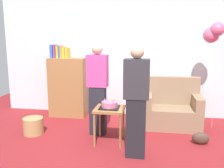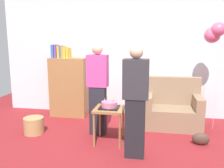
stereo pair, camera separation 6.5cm
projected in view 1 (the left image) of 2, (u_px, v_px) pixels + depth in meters
ground_plane at (119, 154)px, 3.68m from camera, size 8.00×8.00×0.00m
wall_back at (131, 55)px, 5.42m from camera, size 6.00×0.10×2.70m
couch at (171, 109)px, 4.81m from camera, size 1.10×0.70×0.96m
bookshelf at (67, 86)px, 5.37m from camera, size 0.80×0.36×1.59m
side_table at (110, 113)px, 4.00m from camera, size 0.48×0.48×0.60m
birthday_cake at (110, 105)px, 3.97m from camera, size 0.32×0.32×0.17m
person_blowing_candles at (98, 89)px, 4.31m from camera, size 0.36×0.22×1.63m
person_holding_cake at (136, 102)px, 3.46m from camera, size 0.36×0.22×1.63m
wicker_basket at (33, 126)px, 4.42m from camera, size 0.36×0.36×0.30m
handbag at (201, 138)px, 4.00m from camera, size 0.28×0.14×0.20m
balloon_bunch at (214, 33)px, 4.44m from camera, size 0.35×0.37×2.01m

